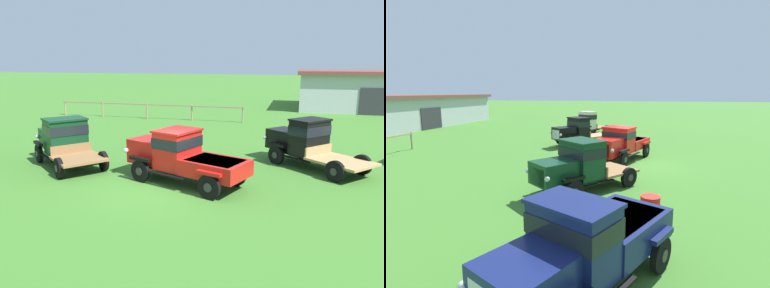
% 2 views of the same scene
% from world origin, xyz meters
% --- Properties ---
extents(ground_plane, '(240.00, 240.00, 0.00)m').
position_xyz_m(ground_plane, '(0.00, 0.00, 0.00)').
color(ground_plane, '#3D7528').
extents(farm_shed, '(19.82, 10.09, 3.82)m').
position_xyz_m(farm_shed, '(14.52, 28.22, 1.93)').
color(farm_shed, '#B2B7BC').
rests_on(farm_shed, ground).
extents(vintage_truck_foreground_near, '(5.16, 3.64, 2.12)m').
position_xyz_m(vintage_truck_foreground_near, '(-11.87, 0.50, 1.07)').
color(vintage_truck_foreground_near, black).
rests_on(vintage_truck_foreground_near, ground).
extents(vintage_truck_second_in_line, '(4.98, 4.44, 2.20)m').
position_xyz_m(vintage_truck_second_in_line, '(-5.55, 2.22, 1.16)').
color(vintage_truck_second_in_line, black).
rests_on(vintage_truck_second_in_line, ground).
extents(vintage_truck_midrow_center, '(5.44, 3.42, 2.13)m').
position_xyz_m(vintage_truck_midrow_center, '(0.58, 1.02, 1.11)').
color(vintage_truck_midrow_center, black).
rests_on(vintage_truck_midrow_center, ground).
extents(vintage_truck_far_side, '(5.00, 4.62, 2.21)m').
position_xyz_m(vintage_truck_far_side, '(5.30, 4.95, 1.14)').
color(vintage_truck_far_side, black).
rests_on(vintage_truck_far_side, ground).
extents(vintage_truck_back_of_row, '(4.75, 3.78, 2.29)m').
position_xyz_m(vintage_truck_back_of_row, '(11.34, 5.40, 1.16)').
color(vintage_truck_back_of_row, black).
rests_on(vintage_truck_back_of_row, ground).
extents(oil_drum_beside_row, '(0.65, 0.65, 0.94)m').
position_xyz_m(oil_drum_beside_row, '(-8.19, -0.82, 0.47)').
color(oil_drum_beside_row, red).
rests_on(oil_drum_beside_row, ground).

